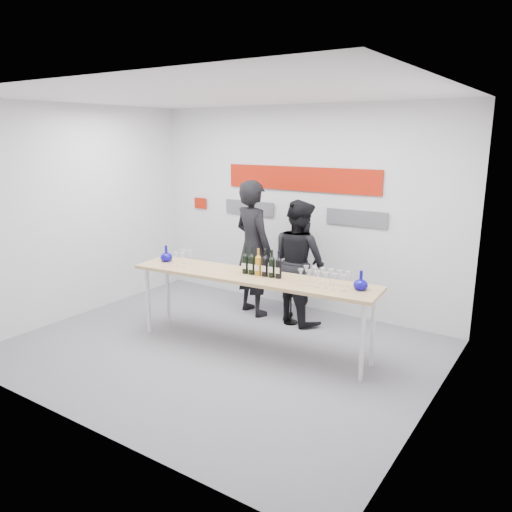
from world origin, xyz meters
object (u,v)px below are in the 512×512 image
(tasting_table, at_px, (251,281))
(presenter_right, at_px, (299,262))
(presenter_left, at_px, (253,248))
(mic_stand, at_px, (291,288))

(tasting_table, distance_m, presenter_right, 1.14)
(presenter_left, height_order, mic_stand, presenter_left)
(presenter_left, bearing_deg, mic_stand, -166.36)
(presenter_left, bearing_deg, tasting_table, 142.96)
(tasting_table, height_order, presenter_left, presenter_left)
(tasting_table, xyz_separation_m, mic_stand, (-0.00, 0.98, -0.35))
(tasting_table, height_order, mic_stand, mic_stand)
(presenter_right, relative_size, mic_stand, 1.02)
(presenter_right, bearing_deg, mic_stand, 101.71)
(presenter_left, height_order, presenter_right, presenter_left)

